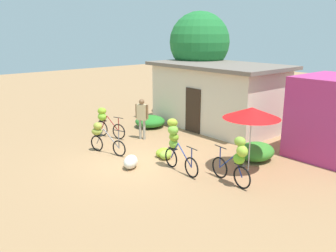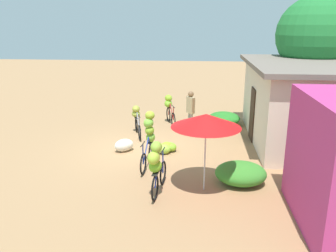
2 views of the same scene
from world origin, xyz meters
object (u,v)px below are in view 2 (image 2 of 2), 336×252
(produce_sack, at_px, (124,145))
(person_vendor, at_px, (191,107))
(building_low, at_px, (296,102))
(bicycle_by_shop, at_px, (156,165))
(banana_pile_on_ground, at_px, (167,147))
(tree_behind_building, at_px, (314,35))
(bicycle_near_pile, at_px, (137,118))
(bicycle_center_loaded, at_px, (149,135))
(bicycle_leftmost, at_px, (169,107))
(market_umbrella, at_px, (206,121))

(produce_sack, bearing_deg, person_vendor, 136.61)
(building_low, xyz_separation_m, bicycle_by_shop, (4.97, -4.68, -0.63))
(building_low, distance_m, banana_pile_on_ground, 5.20)
(building_low, xyz_separation_m, banana_pile_on_ground, (1.70, -4.73, -1.35))
(person_vendor, bearing_deg, produce_sack, -43.39)
(bicycle_by_shop, bearing_deg, tree_behind_building, 141.69)
(bicycle_near_pile, xyz_separation_m, bicycle_center_loaded, (3.10, 0.96, 0.31))
(building_low, bearing_deg, produce_sack, -74.13)
(banana_pile_on_ground, bearing_deg, bicycle_leftmost, -176.23)
(building_low, height_order, bicycle_near_pile, building_low)
(bicycle_center_loaded, distance_m, person_vendor, 3.65)
(market_umbrella, height_order, bicycle_by_shop, market_umbrella)
(banana_pile_on_ground, bearing_deg, bicycle_center_loaded, -21.89)
(bicycle_leftmost, bearing_deg, tree_behind_building, 93.11)
(bicycle_by_shop, xyz_separation_m, produce_sack, (-3.20, -1.56, -0.66))
(building_low, height_order, market_umbrella, building_low)
(bicycle_center_loaded, height_order, banana_pile_on_ground, bicycle_center_loaded)
(produce_sack, bearing_deg, bicycle_by_shop, 25.95)
(bicycle_leftmost, bearing_deg, bicycle_center_loaded, -2.57)
(bicycle_by_shop, bearing_deg, bicycle_near_pile, -164.43)
(tree_behind_building, distance_m, banana_pile_on_ground, 7.93)
(bicycle_by_shop, xyz_separation_m, person_vendor, (-5.59, 0.71, 0.19))
(bicycle_near_pile, height_order, bicycle_center_loaded, bicycle_center_loaded)
(bicycle_center_loaded, relative_size, produce_sack, 2.49)
(bicycle_center_loaded, bearing_deg, bicycle_leftmost, 177.43)
(tree_behind_building, bearing_deg, bicycle_center_loaded, -50.65)
(produce_sack, height_order, person_vendor, person_vendor)
(tree_behind_building, relative_size, bicycle_center_loaded, 3.13)
(bicycle_near_pile, bearing_deg, building_low, 87.48)
(bicycle_leftmost, distance_m, bicycle_by_shop, 6.93)
(building_low, bearing_deg, bicycle_center_loaded, -61.39)
(bicycle_near_pile, distance_m, produce_sack, 2.10)
(building_low, distance_m, bicycle_near_pile, 6.20)
(bicycle_near_pile, xyz_separation_m, bicycle_by_shop, (5.24, 1.46, 0.20))
(building_low, height_order, bicycle_by_shop, building_low)
(bicycle_leftmost, bearing_deg, banana_pile_on_ground, 3.77)
(produce_sack, bearing_deg, banana_pile_on_ground, 92.99)
(building_low, xyz_separation_m, bicycle_near_pile, (-0.27, -6.14, -0.83))
(building_low, xyz_separation_m, produce_sack, (1.77, -6.24, -1.29))
(bicycle_by_shop, relative_size, banana_pile_on_ground, 1.91)
(bicycle_center_loaded, bearing_deg, banana_pile_on_ground, 158.11)
(market_umbrella, xyz_separation_m, bicycle_by_shop, (0.48, -1.24, -1.07))
(bicycle_near_pile, xyz_separation_m, person_vendor, (-0.35, 2.17, 0.38))
(market_umbrella, height_order, person_vendor, market_umbrella)
(bicycle_near_pile, relative_size, banana_pile_on_ground, 1.93)
(building_low, distance_m, person_vendor, 4.05)
(banana_pile_on_ground, bearing_deg, bicycle_near_pile, -144.24)
(bicycle_by_shop, distance_m, banana_pile_on_ground, 3.35)
(bicycle_by_shop, bearing_deg, bicycle_center_loaded, -166.90)
(person_vendor, bearing_deg, bicycle_by_shop, -7.19)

